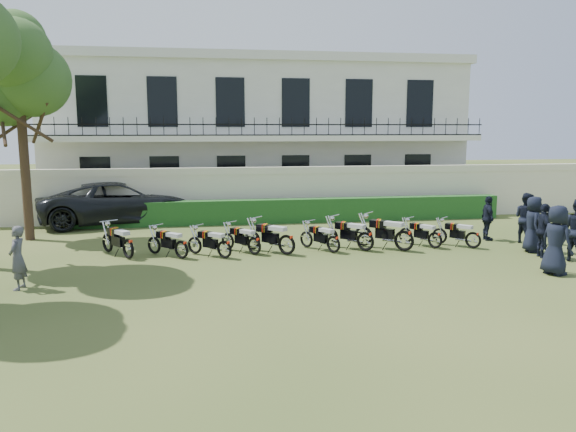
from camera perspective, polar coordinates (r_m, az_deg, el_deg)
name	(u,v)px	position (r m, az deg, el deg)	size (l,w,h in m)	color
ground	(303,263)	(16.64, 1.52, -4.81)	(100.00, 100.00, 0.00)	#33471C
perimeter_wall	(269,193)	(24.23, -1.93, 2.34)	(30.00, 0.35, 2.30)	beige
hedge	(295,211)	(23.68, 0.72, 0.55)	(18.00, 0.60, 1.00)	#1D491A
building	(255,133)	(29.99, -3.38, 8.46)	(20.40, 9.60, 7.40)	silver
tree_west_near	(19,71)	(21.81, -25.65, 13.17)	(3.40, 3.20, 7.90)	#473323
motorcycle_0	(128,244)	(17.66, -15.94, -2.75)	(1.19, 1.61, 1.04)	black
motorcycle_1	(181,245)	(17.32, -10.78, -2.93)	(1.33, 1.25, 0.95)	black
motorcycle_2	(224,245)	(17.16, -6.48, -2.95)	(1.36, 1.19, 0.94)	black
motorcycle_3	(254,242)	(17.59, -3.44, -2.62)	(1.21, 1.35, 0.94)	black
motorcycle_4	(287,240)	(17.50, -0.13, -2.43)	(1.52, 1.45, 1.09)	black
motorcycle_5	(334,240)	(17.88, 4.65, -2.46)	(1.08, 1.42, 0.93)	black
motorcycle_6	(366,237)	(18.23, 7.88, -2.10)	(1.45, 1.44, 1.06)	black
motorcycle_7	(404,236)	(18.40, 11.73, -1.96)	(1.63, 1.51, 1.16)	black
motorcycle_8	(435,236)	(19.11, 14.73, -1.99)	(1.03, 1.44, 0.92)	black
motorcycle_9	(473,236)	(19.47, 18.31, -1.94)	(1.22, 1.32, 0.93)	black
suv	(119,202)	(24.38, -16.78, 1.33)	(2.95, 6.39, 1.78)	black
inspector	(18,258)	(15.32, -25.78, -3.85)	(0.58, 0.38, 1.59)	#55555A
officer_0	(556,240)	(16.82, 25.60, -2.22)	(0.93, 0.61, 1.91)	black
officer_2	(543,231)	(18.89, 24.52, -1.37)	(0.98, 0.41, 1.68)	black
officer_3	(533,224)	(19.61, 23.63, -0.77)	(0.88, 0.57, 1.80)	black
officer_4	(526,218)	(21.04, 23.01, -0.18)	(0.85, 0.66, 1.75)	black
officer_5	(488,218)	(21.07, 19.64, -0.22)	(0.93, 0.39, 1.58)	black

